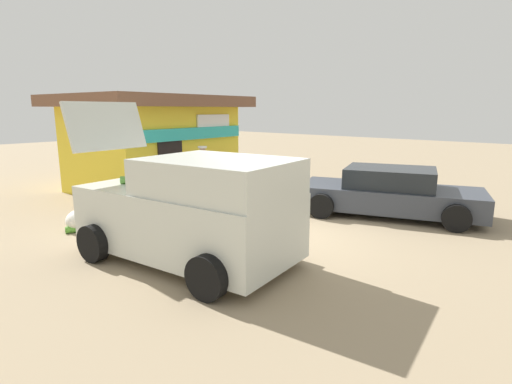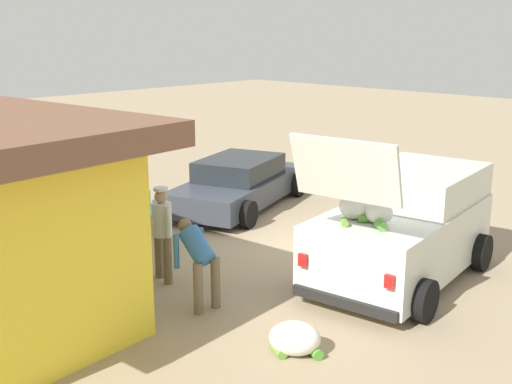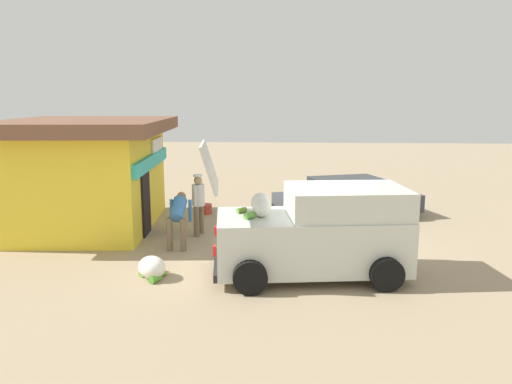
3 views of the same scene
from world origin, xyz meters
The scene contains 8 objects.
ground_plane centered at (0.00, 0.00, 0.00)m, with size 60.00×60.00×0.00m, color #9E896B.
storefront_bar centered at (1.38, 6.35, 1.62)m, with size 5.98×4.87×3.09m.
delivery_van centered at (-2.24, 0.05, 0.94)m, with size 2.61×4.37×2.79m.
parked_sedan centered at (3.10, -1.22, 0.57)m, with size 3.18×4.75×1.21m.
vendor_standing centered at (0.66, 3.06, 0.95)m, with size 0.56×0.40×1.67m.
customer_bending centered at (-0.60, 3.34, 0.84)m, with size 0.76×0.57×1.37m.
unloaded_banana_pile centered at (-2.67, 3.46, 0.21)m, with size 0.88×0.83×0.46m.
paint_bucket centered at (3.18, 3.25, 0.16)m, with size 0.34×0.34×0.33m, color #BF3F33.
Camera 1 is at (-6.63, -5.24, 2.64)m, focal length 28.26 mm.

